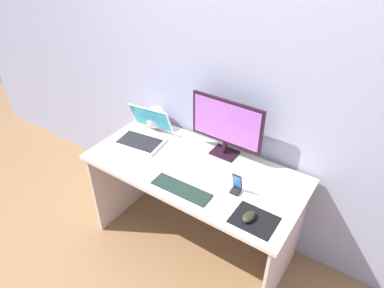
{
  "coord_description": "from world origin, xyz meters",
  "views": [
    {
      "loc": [
        1.0,
        -1.5,
        2.22
      ],
      "look_at": [
        -0.0,
        -0.02,
        0.96
      ],
      "focal_mm": 32.32,
      "sensor_mm": 36.0,
      "label": 1
    }
  ],
  "objects_px": {
    "monitor": "(226,125)",
    "keyboard_external": "(181,189)",
    "fishbowl": "(156,118)",
    "laptop": "(144,134)",
    "phone_in_dock": "(236,186)",
    "mouse": "(249,217)"
  },
  "relations": [
    {
      "from": "mouse",
      "to": "laptop",
      "type": "bearing_deg",
      "value": 169.46
    },
    {
      "from": "fishbowl",
      "to": "phone_in_dock",
      "type": "xyz_separation_m",
      "value": [
        0.87,
        -0.31,
        -0.04
      ]
    },
    {
      "from": "laptop",
      "to": "phone_in_dock",
      "type": "bearing_deg",
      "value": -8.42
    },
    {
      "from": "laptop",
      "to": "mouse",
      "type": "height_order",
      "value": "laptop"
    },
    {
      "from": "monitor",
      "to": "keyboard_external",
      "type": "xyz_separation_m",
      "value": [
        -0.04,
        -0.47,
        -0.23
      ]
    },
    {
      "from": "fishbowl",
      "to": "phone_in_dock",
      "type": "bearing_deg",
      "value": -19.69
    },
    {
      "from": "laptop",
      "to": "keyboard_external",
      "type": "xyz_separation_m",
      "value": [
        0.55,
        -0.3,
        -0.04
      ]
    },
    {
      "from": "fishbowl",
      "to": "keyboard_external",
      "type": "relative_size",
      "value": 0.45
    },
    {
      "from": "monitor",
      "to": "laptop",
      "type": "distance_m",
      "value": 0.64
    },
    {
      "from": "monitor",
      "to": "fishbowl",
      "type": "bearing_deg",
      "value": 179.1
    },
    {
      "from": "phone_in_dock",
      "to": "keyboard_external",
      "type": "bearing_deg",
      "value": -149.09
    },
    {
      "from": "monitor",
      "to": "mouse",
      "type": "relative_size",
      "value": 5.24
    },
    {
      "from": "fishbowl",
      "to": "keyboard_external",
      "type": "xyz_separation_m",
      "value": [
        0.58,
        -0.48,
        -0.08
      ]
    },
    {
      "from": "keyboard_external",
      "to": "phone_in_dock",
      "type": "xyz_separation_m",
      "value": [
        0.29,
        0.17,
        0.04
      ]
    },
    {
      "from": "laptop",
      "to": "phone_in_dock",
      "type": "height_order",
      "value": "laptop"
    },
    {
      "from": "fishbowl",
      "to": "keyboard_external",
      "type": "height_order",
      "value": "fishbowl"
    },
    {
      "from": "monitor",
      "to": "laptop",
      "type": "height_order",
      "value": "monitor"
    },
    {
      "from": "fishbowl",
      "to": "keyboard_external",
      "type": "bearing_deg",
      "value": -39.78
    },
    {
      "from": "monitor",
      "to": "fishbowl",
      "type": "height_order",
      "value": "monitor"
    },
    {
      "from": "keyboard_external",
      "to": "mouse",
      "type": "xyz_separation_m",
      "value": [
        0.45,
        0.01,
        0.02
      ]
    },
    {
      "from": "mouse",
      "to": "phone_in_dock",
      "type": "height_order",
      "value": "phone_in_dock"
    },
    {
      "from": "keyboard_external",
      "to": "mouse",
      "type": "distance_m",
      "value": 0.45
    }
  ]
}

